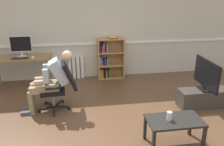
{
  "coord_description": "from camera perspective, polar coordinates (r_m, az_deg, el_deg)",
  "views": [
    {
      "loc": [
        -0.55,
        -3.57,
        2.29
      ],
      "look_at": [
        0.15,
        0.85,
        0.7
      ],
      "focal_mm": 38.11,
      "sensor_mm": 36.0,
      "label": 1
    }
  ],
  "objects": [
    {
      "name": "person_seated",
      "position": [
        4.72,
        -14.44,
        -1.48
      ],
      "size": [
        1.06,
        0.41,
        1.19
      ],
      "rotation": [
        0.0,
        0.0,
        -1.5
      ],
      "color": "#937F60",
      "rests_on": "ground_plane"
    },
    {
      "name": "tv_stand",
      "position": [
        5.24,
        21.01,
        -5.56
      ],
      "size": [
        1.02,
        0.36,
        0.36
      ],
      "color": "#3D3833",
      "rests_on": "ground_plane"
    },
    {
      "name": "office_chair",
      "position": [
        4.76,
        -12.32,
        -2.68
      ],
      "size": [
        0.79,
        0.62,
        0.98
      ],
      "rotation": [
        0.0,
        0.0,
        -1.5
      ],
      "color": "black",
      "rests_on": "ground_plane"
    },
    {
      "name": "tv_screen",
      "position": [
        5.06,
        21.72,
        -0.34
      ],
      "size": [
        0.21,
        0.9,
        0.62
      ],
      "rotation": [
        0.0,
        0.0,
        1.54
      ],
      "color": "black",
      "rests_on": "tv_stand"
    },
    {
      "name": "imac_monitor",
      "position": [
        6.06,
        -21.03,
        6.36
      ],
      "size": [
        0.51,
        0.14,
        0.49
      ],
      "color": "silver",
      "rests_on": "computer_desk"
    },
    {
      "name": "drinking_glass",
      "position": [
        3.68,
        13.59,
        -9.99
      ],
      "size": [
        0.08,
        0.08,
        0.13
      ],
      "primitive_type": "cylinder",
      "color": "silver",
      "rests_on": "coffee_table"
    },
    {
      "name": "bookshelf",
      "position": [
        6.32,
        -0.75,
        3.46
      ],
      "size": [
        0.7,
        0.29,
        1.13
      ],
      "color": "#AD7F4C",
      "rests_on": "ground_plane"
    },
    {
      "name": "ground_plane",
      "position": [
        4.28,
        -0.21,
        -12.82
      ],
      "size": [
        18.0,
        18.0,
        0.0
      ],
      "primitive_type": "plane",
      "color": "brown"
    },
    {
      "name": "radiator",
      "position": [
        6.43,
        -10.57,
        1.22
      ],
      "size": [
        0.85,
        0.08,
        0.6
      ],
      "color": "white",
      "rests_on": "ground_plane"
    },
    {
      "name": "coffee_table",
      "position": [
        3.78,
        14.72,
        -11.51
      ],
      "size": [
        0.83,
        0.49,
        0.44
      ],
      "color": "black",
      "rests_on": "ground_plane"
    },
    {
      "name": "keyboard",
      "position": [
        5.92,
        -21.25,
        3.31
      ],
      "size": [
        0.37,
        0.12,
        0.02
      ],
      "primitive_type": "cube",
      "color": "black",
      "rests_on": "computer_desk"
    },
    {
      "name": "computer_desk",
      "position": [
        6.09,
        -20.9,
        2.62
      ],
      "size": [
        1.37,
        0.59,
        0.76
      ],
      "color": "olive",
      "rests_on": "ground_plane"
    },
    {
      "name": "back_wall",
      "position": [
        6.31,
        -3.97,
        10.95
      ],
      "size": [
        12.0,
        0.13,
        2.7
      ],
      "color": "beige",
      "rests_on": "ground_plane"
    },
    {
      "name": "computer_mouse",
      "position": [
        5.89,
        -18.45,
        3.6
      ],
      "size": [
        0.06,
        0.1,
        0.03
      ],
      "primitive_type": "cube",
      "color": "white",
      "rests_on": "computer_desk"
    }
  ]
}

